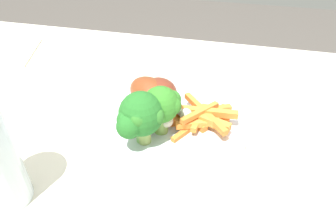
% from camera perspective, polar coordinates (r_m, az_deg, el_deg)
% --- Properties ---
extents(dining_table, '(1.14, 0.73, 0.73)m').
position_cam_1_polar(dining_table, '(0.56, -4.68, -12.35)').
color(dining_table, silver).
rests_on(dining_table, ground_plane).
extents(dinner_plate, '(0.25, 0.25, 0.01)m').
position_cam_1_polar(dinner_plate, '(0.49, 0.00, -2.44)').
color(dinner_plate, silver).
rests_on(dinner_plate, dining_table).
extents(broccoli_floret_front, '(0.06, 0.06, 0.08)m').
position_cam_1_polar(broccoli_floret_front, '(0.44, -1.17, 1.12)').
color(broccoli_floret_front, '#86AC51').
rests_on(broccoli_floret_front, dinner_plate).
extents(broccoli_floret_middle, '(0.06, 0.07, 0.08)m').
position_cam_1_polar(broccoli_floret_middle, '(0.42, -5.42, -0.67)').
color(broccoli_floret_middle, '#73AD52').
rests_on(broccoli_floret_middle, dinner_plate).
extents(broccoli_floret_back, '(0.05, 0.06, 0.07)m').
position_cam_1_polar(broccoli_floret_back, '(0.42, -4.30, -0.91)').
color(broccoli_floret_back, '#8FA854').
rests_on(broccoli_floret_back, dinner_plate).
extents(carrot_fries_pile, '(0.13, 0.10, 0.03)m').
position_cam_1_polar(carrot_fries_pile, '(0.48, 5.79, -0.84)').
color(carrot_fries_pile, orange).
rests_on(carrot_fries_pile, dinner_plate).
extents(chicken_drumstick_near, '(0.13, 0.10, 0.05)m').
position_cam_1_polar(chicken_drumstick_near, '(0.51, -3.07, 3.42)').
color(chicken_drumstick_near, '#552110').
rests_on(chicken_drumstick_near, dinner_plate).
extents(chicken_drumstick_far, '(0.08, 0.12, 0.05)m').
position_cam_1_polar(chicken_drumstick_far, '(0.51, -1.59, 3.23)').
color(chicken_drumstick_far, '#4D1B11').
rests_on(chicken_drumstick_far, dinner_plate).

